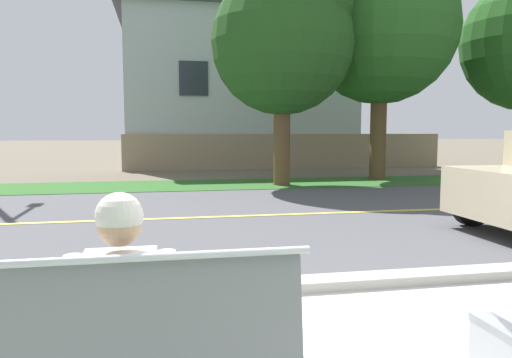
% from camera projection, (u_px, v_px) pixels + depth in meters
% --- Properties ---
extents(ground_plane, '(140.00, 140.00, 0.00)m').
position_uv_depth(ground_plane, '(221.00, 205.00, 10.25)').
color(ground_plane, '#665B4C').
extents(curb_edge, '(44.00, 0.30, 0.11)m').
position_uv_depth(curb_edge, '(293.00, 285.00, 4.72)').
color(curb_edge, '#ADA89E').
rests_on(curb_edge, ground_plane).
extents(street_asphalt, '(52.00, 8.00, 0.01)m').
position_uv_depth(street_asphalt, '(231.00, 217.00, 8.78)').
color(street_asphalt, '#515156').
rests_on(street_asphalt, ground_plane).
extents(road_centre_line, '(48.00, 0.14, 0.01)m').
position_uv_depth(road_centre_line, '(231.00, 216.00, 8.78)').
color(road_centre_line, '#E0CC4C').
rests_on(road_centre_line, ground_plane).
extents(far_verge_grass, '(48.00, 2.80, 0.02)m').
position_uv_depth(far_verge_grass, '(205.00, 185.00, 13.90)').
color(far_verge_grass, '#2D6026').
rests_on(far_verge_grass, ground_plane).
extents(seated_person_white, '(0.52, 0.68, 1.25)m').
position_uv_depth(seated_person_white, '(123.00, 305.00, 2.44)').
color(seated_person_white, black).
rests_on(seated_person_white, ground_plane).
extents(shade_tree_far_left, '(3.93, 3.93, 6.48)m').
position_uv_depth(shade_tree_far_left, '(288.00, 32.00, 13.41)').
color(shade_tree_far_left, brown).
rests_on(shade_tree_far_left, ground_plane).
extents(shade_tree_left, '(4.70, 4.70, 7.75)m').
position_uv_depth(shade_tree_left, '(387.00, 15.00, 14.98)').
color(shade_tree_left, brown).
rests_on(shade_tree_left, ground_plane).
extents(garden_wall, '(13.00, 0.36, 1.40)m').
position_uv_depth(garden_wall, '(288.00, 151.00, 19.79)').
color(garden_wall, gray).
rests_on(garden_wall, ground_plane).
extents(house_across_street, '(10.23, 6.91, 7.00)m').
position_uv_depth(house_across_street, '(236.00, 86.00, 22.31)').
color(house_across_street, '#A3ADB2').
rests_on(house_across_street, ground_plane).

